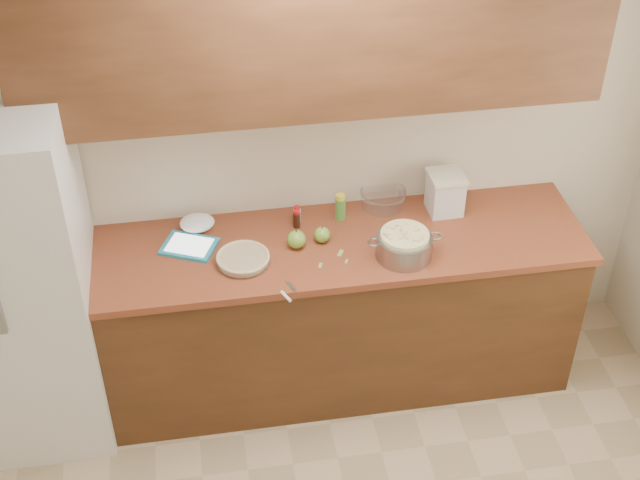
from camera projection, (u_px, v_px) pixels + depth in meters
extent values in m
plane|color=white|center=(416.00, 68.00, 2.16)|extent=(3.60, 3.60, 0.00)
plane|color=beige|center=(308.00, 142.00, 4.36)|extent=(3.60, 0.00, 3.60)
cube|color=#532E17|center=(319.00, 316.00, 4.63)|extent=(2.60, 0.65, 0.88)
cube|color=brown|center=(319.00, 247.00, 4.35)|extent=(2.64, 0.68, 0.04)
cube|color=brown|center=(313.00, 33.00, 3.83)|extent=(2.60, 0.34, 0.70)
cube|color=silver|center=(15.00, 282.00, 4.14)|extent=(0.70, 0.70, 1.80)
cylinder|color=silver|center=(243.00, 259.00, 4.21)|extent=(0.26, 0.26, 0.04)
cylinder|color=beige|center=(243.00, 259.00, 4.21)|extent=(0.24, 0.24, 0.03)
torus|color=beige|center=(243.00, 257.00, 4.20)|extent=(0.26, 0.26, 0.02)
cylinder|color=gray|center=(404.00, 246.00, 4.23)|extent=(0.27, 0.27, 0.11)
torus|color=gray|center=(374.00, 242.00, 4.18)|extent=(0.06, 0.06, 0.01)
torus|color=gray|center=(435.00, 236.00, 4.22)|extent=(0.06, 0.06, 0.01)
cylinder|color=beige|center=(404.00, 244.00, 4.22)|extent=(0.23, 0.23, 0.12)
cube|color=silver|center=(445.00, 194.00, 4.49)|extent=(0.17, 0.17, 0.20)
cube|color=beige|center=(447.00, 176.00, 4.43)|extent=(0.18, 0.18, 0.02)
cube|color=teal|center=(189.00, 246.00, 4.31)|extent=(0.31, 0.28, 0.02)
cube|color=white|center=(189.00, 245.00, 4.30)|extent=(0.25, 0.22, 0.00)
cube|color=gray|center=(291.00, 286.00, 4.08)|extent=(0.05, 0.08, 0.00)
cylinder|color=white|center=(286.00, 296.00, 4.02)|extent=(0.04, 0.08, 0.02)
cylinder|color=#4C8C38|center=(340.00, 209.00, 4.46)|extent=(0.05, 0.05, 0.12)
cylinder|color=yellow|center=(341.00, 197.00, 4.42)|extent=(0.05, 0.05, 0.02)
cylinder|color=beige|center=(297.00, 215.00, 4.46)|extent=(0.04, 0.04, 0.07)
cylinder|color=red|center=(297.00, 208.00, 4.43)|extent=(0.03, 0.03, 0.02)
cylinder|color=black|center=(297.00, 220.00, 4.42)|extent=(0.04, 0.04, 0.08)
cylinder|color=red|center=(296.00, 212.00, 4.39)|extent=(0.03, 0.03, 0.02)
cylinder|color=silver|center=(383.00, 198.00, 4.57)|extent=(0.23, 0.23, 0.08)
torus|color=silver|center=(383.00, 191.00, 4.54)|extent=(0.24, 0.24, 0.01)
ellipsoid|color=white|center=(197.00, 223.00, 4.41)|extent=(0.19, 0.17, 0.07)
sphere|color=olive|center=(296.00, 239.00, 4.29)|extent=(0.09, 0.09, 0.09)
cylinder|color=#3F2D19|center=(296.00, 231.00, 4.25)|extent=(0.01, 0.01, 0.01)
sphere|color=olive|center=(322.00, 235.00, 4.33)|extent=(0.08, 0.08, 0.08)
cylinder|color=#3F2D19|center=(322.00, 227.00, 4.30)|extent=(0.01, 0.01, 0.01)
cube|color=#7FB558|center=(347.00, 261.00, 4.22)|extent=(0.02, 0.03, 0.00)
cube|color=#7FB558|center=(340.00, 253.00, 4.27)|extent=(0.04, 0.05, 0.00)
cube|color=#7FB558|center=(320.00, 265.00, 4.20)|extent=(0.03, 0.04, 0.00)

